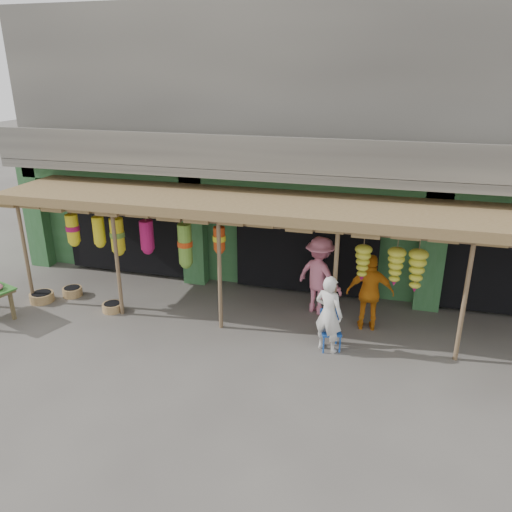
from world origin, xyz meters
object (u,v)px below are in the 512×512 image
(blue_chair, at_px, (330,327))
(person_vendor, at_px, (370,293))
(person_front, at_px, (329,314))
(person_shopper, at_px, (320,275))

(blue_chair, bearing_deg, person_vendor, 35.81)
(person_front, height_order, person_shopper, person_shopper)
(blue_chair, xyz_separation_m, person_shopper, (-0.47, 1.54, 0.48))
(person_vendor, xyz_separation_m, person_shopper, (-1.20, 0.52, 0.06))
(person_vendor, height_order, person_shopper, person_shopper)
(blue_chair, distance_m, person_vendor, 1.32)
(person_front, bearing_deg, blue_chair, -80.28)
(blue_chair, xyz_separation_m, person_front, (-0.03, -0.13, 0.36))
(blue_chair, height_order, person_shopper, person_shopper)
(person_vendor, bearing_deg, person_front, 50.85)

